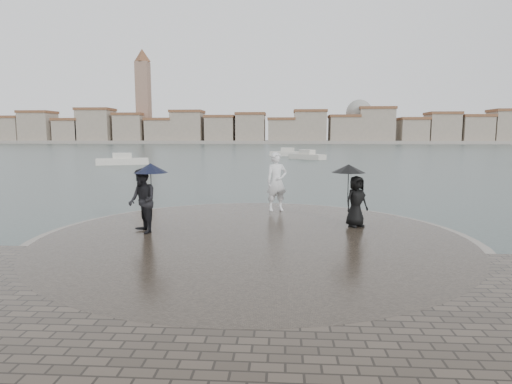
{
  "coord_description": "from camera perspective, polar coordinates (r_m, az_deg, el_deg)",
  "views": [
    {
      "loc": [
        0.84,
        -8.39,
        3.2
      ],
      "look_at": [
        0.0,
        4.8,
        1.45
      ],
      "focal_mm": 30.0,
      "sensor_mm": 36.0,
      "label": 1
    }
  ],
  "objects": [
    {
      "name": "visitor_left",
      "position": [
        12.88,
        -14.74,
        -0.36
      ],
      "size": [
        1.32,
        1.19,
        2.04
      ],
      "color": "black",
      "rests_on": "quay_tip"
    },
    {
      "name": "boats",
      "position": [
        54.88,
        6.84,
        4.55
      ],
      "size": [
        47.77,
        25.11,
        1.5
      ],
      "color": "beige",
      "rests_on": "ground"
    },
    {
      "name": "far_skyline",
      "position": [
        169.27,
        1.26,
        8.36
      ],
      "size": [
        260.0,
        20.0,
        37.0
      ],
      "color": "gray",
      "rests_on": "ground"
    },
    {
      "name": "visitor_right",
      "position": [
        13.66,
        12.9,
        0.16
      ],
      "size": [
        1.26,
        1.08,
        1.95
      ],
      "color": "black",
      "rests_on": "quay_tip"
    },
    {
      "name": "quay_tip",
      "position": [
        12.3,
        -0.39,
        -6.67
      ],
      "size": [
        11.9,
        11.9,
        0.36
      ],
      "primitive_type": "cylinder",
      "color": "#2D261E",
      "rests_on": "ground"
    },
    {
      "name": "statue",
      "position": [
        16.17,
        2.77,
        1.38
      ],
      "size": [
        0.94,
        0.77,
        2.21
      ],
      "primitive_type": "imported",
      "rotation": [
        0.0,
        0.0,
        0.34
      ],
      "color": "white",
      "rests_on": "quay_tip"
    },
    {
      "name": "ground",
      "position": [
        9.02,
        -2.0,
        -13.25
      ],
      "size": [
        400.0,
        400.0,
        0.0
      ],
      "primitive_type": "plane",
      "color": "#2B3835",
      "rests_on": "ground"
    },
    {
      "name": "kerb_ring",
      "position": [
        12.3,
        -0.39,
        -6.77
      ],
      "size": [
        12.5,
        12.5,
        0.32
      ],
      "primitive_type": "cylinder",
      "color": "gray",
      "rests_on": "ground"
    }
  ]
}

